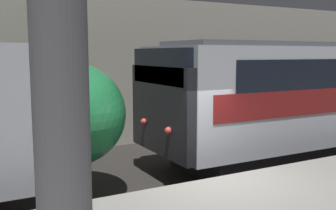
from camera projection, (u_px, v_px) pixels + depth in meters
station_rear_barrier at (98, 72)px, 13.66m from camera, size 50.00×0.15×5.32m
support_pillar_near at (62, 118)px, 3.96m from camera, size 0.57×0.57×3.52m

